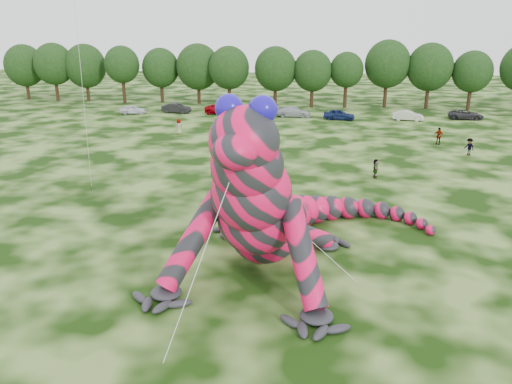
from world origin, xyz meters
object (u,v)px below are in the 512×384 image
Objects in this scene: tree_1 at (55,72)px; tree_5 at (198,74)px; spectator_3 at (439,136)px; tree_9 at (346,80)px; car_4 at (339,115)px; tree_7 at (275,77)px; tree_3 at (123,75)px; tree_2 at (86,73)px; car_2 at (223,109)px; spectator_1 at (276,155)px; car_5 at (408,116)px; spectator_5 at (376,168)px; tree_6 at (229,76)px; tree_12 at (471,81)px; car_1 at (176,108)px; spectator_2 at (469,147)px; tree_4 at (161,75)px; spectator_4 at (179,127)px; tree_10 at (387,74)px; tree_11 at (429,76)px; spectator_0 at (268,158)px; car_6 at (466,115)px; inflatable_gecko at (272,173)px; car_3 at (294,112)px; tree_0 at (25,72)px; tree_8 at (312,79)px; car_0 at (133,109)px.

tree_1 is 25.23m from tree_5.
spectator_3 is at bearing -38.14° from tree_5.
tree_9 reaches higher than car_4.
tree_3 is at bearing 179.41° from tree_7.
tree_7 is at bearing -3.40° from tree_2.
car_2 is 32.23m from spectator_3.
spectator_1 is at bearing -41.33° from tree_1.
car_5 is 2.53× the size of spectator_5.
tree_6 is 1.06× the size of tree_12.
car_1 is (-44.11, -9.28, -3.77)m from tree_12.
tree_6 is at bearing -33.61° from car_1.
tree_9 is 4.97× the size of spectator_2.
tree_4 reaches higher than spectator_4.
tree_6 is at bearing -175.66° from tree_10.
car_2 is at bearing -16.67° from tree_1.
tree_6 is (30.80, -1.37, -0.16)m from tree_1.
tree_11 is 5.48× the size of spectator_4.
spectator_2 is (60.92, -30.71, -4.03)m from tree_1.
spectator_0 reaches higher than car_2.
tree_2 reaches higher than tree_3.
tree_5 reaches higher than car_6.
tree_2 is 28.13m from car_2.
tree_9 is 2.00× the size of car_1.
car_1 is 33.53m from car_5.
inflatable_gecko reaches higher than tree_6.
tree_11 is 12.95m from car_5.
car_3 is at bearing -141.40° from tree_10.
tree_11 is (68.34, -1.04, 0.28)m from tree_0.
spectator_4 reaches higher than spectator_2.
tree_8 reaches higher than spectator_1.
tree_5 is 1.03× the size of tree_6.
inflatable_gecko reaches higher than car_3.
car_4 is (54.54, -13.18, -4.03)m from tree_0.
tree_4 is at bearing -161.49° from spectator_2.
car_4 is 2.31× the size of spectator_1.
tree_11 is 2.14× the size of car_6.
tree_11 is (23.87, 1.39, 0.30)m from tree_7.
tree_8 is 36.92m from spectator_0.
tree_9 is at bearing -2.55° from tree_4.
tree_10 is 31.96m from spectator_2.
tree_2 is 61.28m from spectator_5.
car_3 is at bearing 100.50° from inflatable_gecko.
tree_4 is 2.08× the size of car_1.
tree_4 reaches higher than spectator_2.
tree_5 is (25.23, 0.38, -0.01)m from tree_1.
tree_7 is at bearing -178.22° from tree_12.
spectator_2 is at bearing -124.94° from car_0.
tree_3 is 1.06× the size of tree_8.
spectator_4 is at bearing -40.27° from tree_1.
spectator_0 is at bearing 78.38° from spectator_5.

